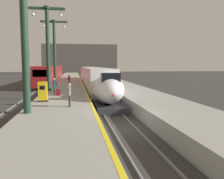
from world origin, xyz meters
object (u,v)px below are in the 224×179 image
station_column_mid (48,41)px  passenger_mid_platform (69,93)px  station_column_far (54,46)px  highspeed_train_main (94,79)px  regional_train_adjacent (51,73)px  passenger_far_waiting (69,79)px  rolling_suitcase (58,93)px  ticket_machine_yellow (43,92)px  passenger_near_edge (54,85)px  station_column_near (24,26)px

station_column_mid → passenger_mid_platform: 12.27m
station_column_far → highspeed_train_main: bearing=-9.9°
highspeed_train_main → station_column_far: 7.75m
highspeed_train_main → passenger_mid_platform: 19.81m
regional_train_adjacent → passenger_far_waiting: 21.72m
regional_train_adjacent → station_column_mid: (2.20, -27.37, 4.60)m
rolling_suitcase → ticket_machine_yellow: (-0.98, -3.55, 0.44)m
station_column_mid → ticket_machine_yellow: size_ratio=5.92×
highspeed_train_main → passenger_mid_platform: highspeed_train_main is taller
station_column_far → passenger_far_waiting: (2.17, -3.40, -4.81)m
highspeed_train_main → passenger_far_waiting: (-3.73, -2.37, 0.11)m
regional_train_adjacent → station_column_far: size_ratio=3.77×
passenger_mid_platform → ticket_machine_yellow: passenger_mid_platform is taller
passenger_near_edge → passenger_mid_platform: 7.10m
passenger_far_waiting → ticket_machine_yellow: passenger_far_waiting is taller
highspeed_train_main → station_column_far: bearing=170.1°
station_column_far → passenger_near_edge: station_column_far is taller
regional_train_adjacent → passenger_far_waiting: (4.37, -21.27, -0.09)m
station_column_mid → rolling_suitcase: bearing=-74.0°
station_column_near → passenger_mid_platform: 5.32m
passenger_mid_platform → station_column_far: bearing=97.0°
highspeed_train_main → ticket_machine_yellow: (-5.55, -16.65, -0.14)m
station_column_mid → passenger_near_edge: size_ratio=5.60×
station_column_near → station_column_far: station_column_far is taller
station_column_far → passenger_near_edge: 14.49m
highspeed_train_main → regional_train_adjacent: (-8.10, 18.90, 0.20)m
highspeed_train_main → rolling_suitcase: bearing=-109.3°
regional_train_adjacent → station_column_far: (2.20, -17.87, 4.72)m
passenger_near_edge → passenger_far_waiting: 10.31m
highspeed_train_main → station_column_mid: (-5.90, -8.47, 4.79)m
station_column_near → station_column_mid: (0.00, 12.91, 0.39)m
passenger_mid_platform → highspeed_train_main: bearing=80.2°
highspeed_train_main → station_column_near: bearing=-105.4°
passenger_far_waiting → passenger_near_edge: bearing=-96.8°
station_column_far → rolling_suitcase: size_ratio=9.88×
passenger_far_waiting → station_column_near: bearing=-96.5°
highspeed_train_main → regional_train_adjacent: bearing=113.2°
highspeed_train_main → station_column_mid: size_ratio=3.98×
station_column_near → station_column_mid: 12.91m
passenger_near_edge → ticket_machine_yellow: bearing=-98.4°
regional_train_adjacent → rolling_suitcase: 32.20m
highspeed_train_main → regional_train_adjacent: 20.57m
regional_train_adjacent → ticket_machine_yellow: 35.64m
highspeed_train_main → regional_train_adjacent: regional_train_adjacent is taller
highspeed_train_main → station_column_mid: station_column_mid is taller
rolling_suitcase → ticket_machine_yellow: size_ratio=0.61×
station_column_near → ticket_machine_yellow: 6.57m
highspeed_train_main → passenger_near_edge: size_ratio=22.31×
regional_train_adjacent → rolling_suitcase: bearing=-83.7°
highspeed_train_main → passenger_mid_platform: (-3.37, -19.52, 0.11)m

